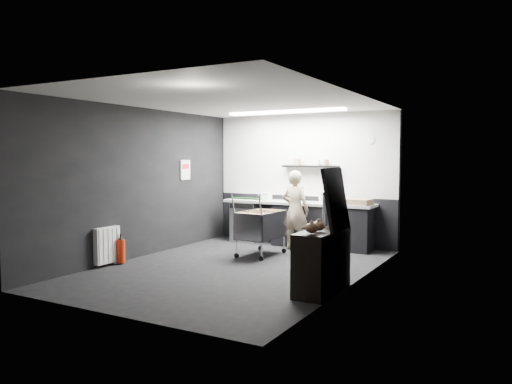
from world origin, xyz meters
The scene contains 22 objects.
floor centered at (0.00, 0.00, 0.00)m, with size 5.50×5.50×0.00m, color black.
ceiling centered at (0.00, 0.00, 2.70)m, with size 5.50×5.50×0.00m, color silver.
wall_back centered at (0.00, 2.75, 1.35)m, with size 5.50×5.50×0.00m, color black.
wall_front centered at (0.00, -2.75, 1.35)m, with size 5.50×5.50×0.00m, color black.
wall_left centered at (-2.00, 0.00, 1.35)m, with size 5.50×5.50×0.00m, color black.
wall_right centered at (2.00, 0.00, 1.35)m, with size 5.50×5.50×0.00m, color black.
kitchen_wall_panel centered at (0.00, 2.73, 1.85)m, with size 3.95×0.02×1.70m, color silver.
dado_panel centered at (0.00, 2.73, 0.50)m, with size 3.95×0.02×1.00m, color black.
floating_shelf centered at (0.20, 2.62, 1.62)m, with size 1.20×0.22×0.04m, color black.
wall_clock centered at (1.40, 2.72, 2.15)m, with size 0.20×0.20×0.03m, color white.
poster centered at (-1.98, 1.30, 1.55)m, with size 0.02×0.30×0.40m, color white.
poster_red_band centered at (-1.98, 1.30, 1.62)m, with size 0.01×0.22×0.10m, color red.
radiator centered at (-1.94, -0.90, 0.35)m, with size 0.10×0.50×0.60m, color white.
ceiling_strip centered at (0.00, 1.85, 2.67)m, with size 2.40×0.20×0.04m, color white.
prep_counter centered at (0.14, 2.42, 0.46)m, with size 3.20×0.61×0.90m.
person centered at (0.17, 1.97, 0.78)m, with size 0.57×0.37×1.55m, color beige.
shopping_cart centered at (-0.14, 1.13, 0.53)m, with size 0.63×1.01×1.11m.
sideboard centered at (1.78, -0.63, 0.53)m, with size 0.47×1.11×1.67m.
fire_extinguisher centered at (-1.85, -0.68, 0.24)m, with size 0.15×0.15×0.49m.
cardboard_box centered at (1.26, 2.37, 0.96)m, with size 0.57×0.43×0.11m, color #9D7E54.
pink_tub centered at (0.60, 2.42, 1.01)m, with size 0.23×0.23×0.23m, color silver.
white_container centered at (-0.68, 2.37, 0.98)m, with size 0.19×0.15×0.17m, color white.
Camera 1 is at (4.21, -6.84, 1.81)m, focal length 35.00 mm.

